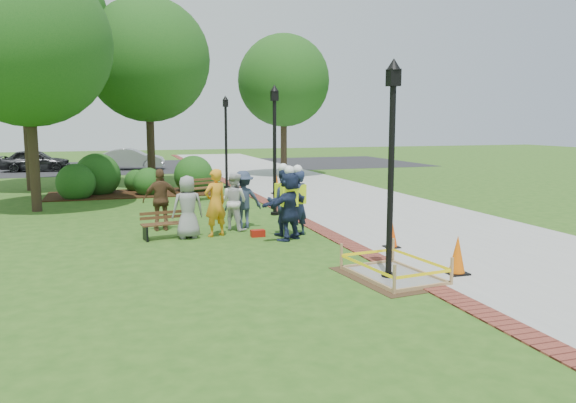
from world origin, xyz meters
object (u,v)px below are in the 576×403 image
object	(u,v)px
hivis_worker_a	(289,203)
hivis_worker_b	(298,201)
hivis_worker_c	(283,200)
lamp_near	(391,153)
wet_concrete_pad	(394,266)
bench_near	(167,230)
cone_front	(457,256)

from	to	relation	value
hivis_worker_a	hivis_worker_b	xyz separation A→B (m)	(0.38, 0.45, -0.01)
hivis_worker_a	hivis_worker_c	world-z (taller)	hivis_worker_c
lamp_near	hivis_worker_a	bearing A→B (deg)	100.50
wet_concrete_pad	bench_near	size ratio (longest dim) A/B	1.80
lamp_near	hivis_worker_c	xyz separation A→B (m)	(-0.73, 4.69, -1.51)
hivis_worker_b	hivis_worker_c	xyz separation A→B (m)	(-0.35, 0.16, 0.02)
lamp_near	bench_near	bearing A→B (deg)	126.08
wet_concrete_pad	bench_near	distance (m)	6.48
wet_concrete_pad	bench_near	world-z (taller)	bench_near
hivis_worker_c	hivis_worker_b	bearing A→B (deg)	-24.59
wet_concrete_pad	hivis_worker_a	world-z (taller)	hivis_worker_a
hivis_worker_b	lamp_near	bearing A→B (deg)	-85.26
wet_concrete_pad	hivis_worker_b	size ratio (longest dim) A/B	1.29
hivis_worker_a	hivis_worker_b	world-z (taller)	hivis_worker_a
hivis_worker_c	wet_concrete_pad	bearing A→B (deg)	-79.38
lamp_near	hivis_worker_a	distance (m)	4.42
lamp_near	wet_concrete_pad	bearing A→B (deg)	20.41
wet_concrete_pad	bench_near	bearing A→B (deg)	127.34
hivis_worker_b	cone_front	bearing A→B (deg)	-68.86
hivis_worker_a	hivis_worker_b	distance (m)	0.59
hivis_worker_a	cone_front	bearing A→B (deg)	-62.69
hivis_worker_a	hivis_worker_c	distance (m)	0.61
lamp_near	hivis_worker_c	distance (m)	4.98
wet_concrete_pad	lamp_near	size ratio (longest dim) A/B	0.58
hivis_worker_a	hivis_worker_b	size ratio (longest dim) A/B	1.01
cone_front	hivis_worker_a	distance (m)	4.83
bench_near	hivis_worker_a	size ratio (longest dim) A/B	0.71
bench_near	hivis_worker_c	size ratio (longest dim) A/B	0.70
bench_near	hivis_worker_b	world-z (taller)	hivis_worker_b
bench_near	cone_front	xyz separation A→B (m)	(5.24, -5.39, 0.16)
cone_front	hivis_worker_b	world-z (taller)	hivis_worker_b
lamp_near	hivis_worker_c	world-z (taller)	lamp_near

